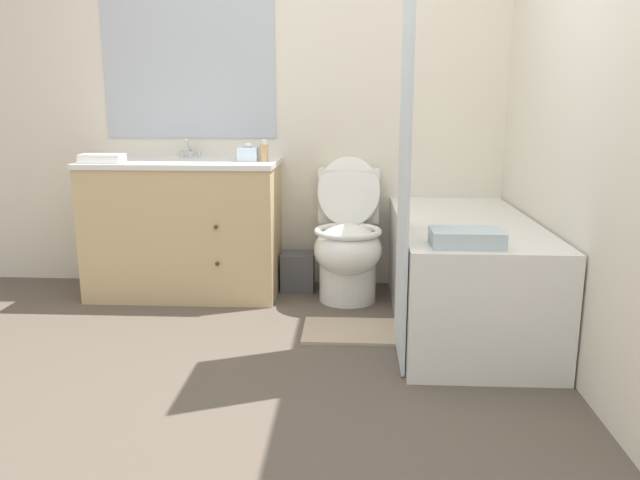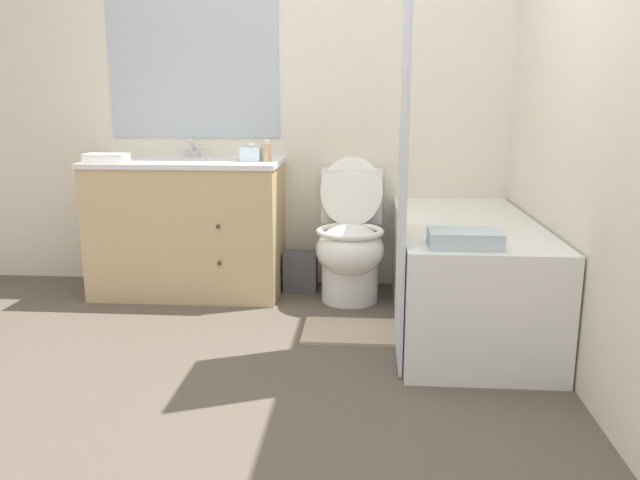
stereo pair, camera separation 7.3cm
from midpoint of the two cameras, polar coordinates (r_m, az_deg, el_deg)
ground_plane at (r=2.59m, az=-5.59°, el=-14.51°), size 14.00×14.00×0.00m
wall_back at (r=4.02m, az=-2.35°, el=13.65°), size 8.00×0.06×2.50m
wall_right at (r=3.26m, az=20.25°, el=13.10°), size 0.05×2.69×2.50m
vanity_cabinet at (r=3.93m, az=-12.76°, el=1.20°), size 1.16×0.58×0.83m
sink_faucet at (r=4.06m, az=-12.30°, el=7.87°), size 0.14×0.12×0.12m
toilet at (r=3.73m, az=2.02°, el=-0.29°), size 0.40×0.63×0.85m
bathtub at (r=3.39m, az=12.34°, el=-2.91°), size 0.70×1.51×0.57m
shower_curtain at (r=2.80m, az=7.01°, el=7.65°), size 0.01×0.50×1.87m
wastebasket at (r=3.96m, az=-2.57°, el=-2.91°), size 0.21×0.17×0.24m
tissue_box at (r=3.77m, az=-7.11°, el=7.83°), size 0.12×0.14×0.11m
soap_dispenser at (r=3.71m, az=-5.71°, el=8.00°), size 0.05×0.05×0.13m
hand_towel_folded at (r=3.84m, az=-19.83°, el=7.02°), size 0.24×0.13×0.05m
bath_towel_folded at (r=2.72m, az=12.50°, el=0.19°), size 0.30×0.20×0.07m
bath_mat at (r=3.28m, az=2.87°, el=-8.32°), size 0.57×0.37×0.02m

